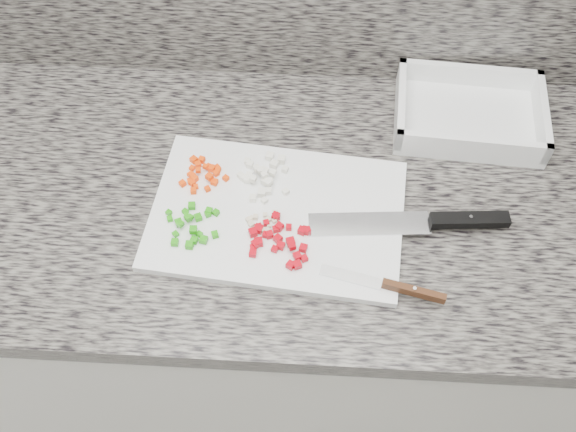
% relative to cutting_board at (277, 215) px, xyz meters
% --- Properties ---
extents(cabinet, '(3.92, 0.62, 0.86)m').
position_rel_cutting_board_xyz_m(cabinet, '(-0.03, 0.06, -0.48)').
color(cabinet, silver).
rests_on(cabinet, ground).
extents(countertop, '(3.96, 0.64, 0.04)m').
position_rel_cutting_board_xyz_m(countertop, '(-0.03, 0.06, -0.03)').
color(countertop, '#67635A').
rests_on(countertop, cabinet).
extents(cutting_board, '(0.45, 0.32, 0.01)m').
position_rel_cutting_board_xyz_m(cutting_board, '(0.00, 0.00, 0.00)').
color(cutting_board, white).
rests_on(cutting_board, countertop).
extents(carrot_pile, '(0.09, 0.08, 0.02)m').
position_rel_cutting_board_xyz_m(carrot_pile, '(-0.14, 0.07, 0.01)').
color(carrot_pile, '#FF4205').
rests_on(carrot_pile, cutting_board).
extents(onion_pile, '(0.10, 0.11, 0.02)m').
position_rel_cutting_board_xyz_m(onion_pile, '(-0.03, 0.07, 0.01)').
color(onion_pile, white).
rests_on(onion_pile, cutting_board).
extents(green_pepper_pile, '(0.10, 0.09, 0.02)m').
position_rel_cutting_board_xyz_m(green_pepper_pile, '(-0.14, -0.04, 0.01)').
color(green_pepper_pile, '#23980D').
rests_on(green_pepper_pile, cutting_board).
extents(red_pepper_pile, '(0.11, 0.11, 0.02)m').
position_rel_cutting_board_xyz_m(red_pepper_pile, '(0.01, -0.06, 0.01)').
color(red_pepper_pile, '#B6020F').
rests_on(red_pepper_pile, cutting_board).
extents(garlic_pile, '(0.05, 0.05, 0.01)m').
position_rel_cutting_board_xyz_m(garlic_pile, '(-0.03, -0.02, 0.01)').
color(garlic_pile, beige).
rests_on(garlic_pile, cutting_board).
extents(chef_knife, '(0.34, 0.06, 0.02)m').
position_rel_cutting_board_xyz_m(chef_knife, '(0.27, -0.01, 0.01)').
color(chef_knife, silver).
rests_on(chef_knife, cutting_board).
extents(paring_knife, '(0.20, 0.06, 0.02)m').
position_rel_cutting_board_xyz_m(paring_knife, '(0.20, -0.14, 0.01)').
color(paring_knife, silver).
rests_on(paring_knife, cutting_board).
extents(tray, '(0.29, 0.22, 0.06)m').
position_rel_cutting_board_xyz_m(tray, '(0.35, 0.24, 0.01)').
color(tray, white).
rests_on(tray, countertop).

